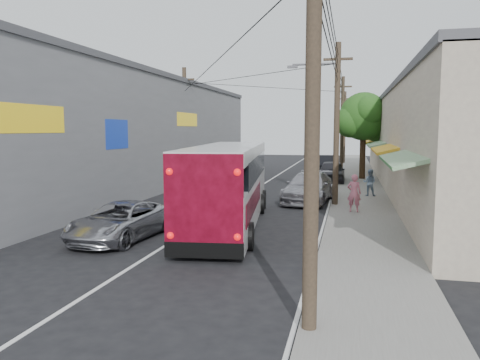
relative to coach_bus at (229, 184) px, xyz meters
The scene contains 13 objects.
ground 7.72m from the coach_bus, 99.06° to the right, with size 120.00×120.00×0.00m, color black.
sidewalk 13.72m from the coach_bus, 67.06° to the left, with size 3.00×80.00×0.12m, color slate.
building_right 17.61m from the coach_bus, 56.04° to the left, with size 7.09×40.00×6.25m.
building_left 14.46m from the coach_bus, 132.56° to the left, with size 7.20×36.00×7.25m.
utility_poles 13.26m from the coach_bus, 81.44° to the left, with size 11.80×45.28×8.00m.
street_tree 19.65m from the coach_bus, 72.98° to the left, with size 4.40×4.00×6.60m.
coach_bus is the anchor object (origin of this frame).
jeepney 4.58m from the coach_bus, 132.95° to the right, with size 2.15×4.66×1.29m, color #AFAFB6.
parked_suv 7.32m from the coach_bus, 68.95° to the left, with size 2.17×5.33×1.55m, color #9998A0.
parked_car_mid 16.65m from the coach_bus, 78.16° to the left, with size 1.87×4.65×1.58m, color #28272C.
parked_car_far 26.06m from the coach_bus, 84.24° to the left, with size 1.53×4.39×1.45m, color black.
pedestrian_near 6.09m from the coach_bus, 35.85° to the left, with size 0.62×0.41×1.71m, color #D6718A.
pedestrian_far 10.78m from the coach_bus, 57.39° to the left, with size 0.73×0.57×1.49m, color #7E98B7.
Camera 1 is at (5.87, -10.49, 3.83)m, focal length 35.00 mm.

